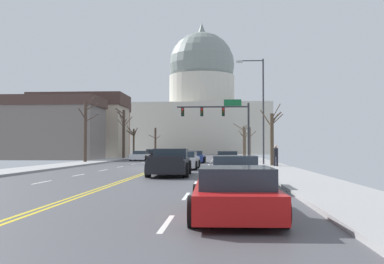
{
  "coord_description": "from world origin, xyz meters",
  "views": [
    {
      "loc": [
        4.65,
        -33.38,
        1.61
      ],
      "look_at": [
        0.87,
        23.59,
        3.54
      ],
      "focal_mm": 41.46,
      "sensor_mm": 36.0,
      "label": 1
    }
  ],
  "objects_px": {
    "sedan_near_05": "(235,194)",
    "pedestrian_00": "(276,155)",
    "sedan_oncoming_01": "(153,154)",
    "signal_gantry": "(222,116)",
    "pickup_truck_near_03": "(170,163)",
    "sedan_oncoming_02": "(183,153)",
    "sedan_oncoming_00": "(140,156)",
    "sedan_near_04": "(235,173)",
    "street_lamp_right": "(260,102)",
    "sedan_near_00": "(195,157)",
    "sedan_near_02": "(185,161)",
    "sedan_near_01": "(227,159)"
  },
  "relations": [
    {
      "from": "pickup_truck_near_03",
      "to": "sedan_near_05",
      "type": "xyz_separation_m",
      "value": [
        3.21,
        -14.83,
        -0.14
      ]
    },
    {
      "from": "sedan_near_05",
      "to": "pickup_truck_near_03",
      "type": "bearing_deg",
      "value": 102.22
    },
    {
      "from": "sedan_near_00",
      "to": "sedan_near_01",
      "type": "bearing_deg",
      "value": -62.21
    },
    {
      "from": "street_lamp_right",
      "to": "sedan_near_01",
      "type": "xyz_separation_m",
      "value": [
        -2.74,
        1.27,
        -4.8
      ]
    },
    {
      "from": "pickup_truck_near_03",
      "to": "sedan_oncoming_00",
      "type": "bearing_deg",
      "value": 103.86
    },
    {
      "from": "pickup_truck_near_03",
      "to": "sedan_oncoming_01",
      "type": "height_order",
      "value": "pickup_truck_near_03"
    },
    {
      "from": "street_lamp_right",
      "to": "sedan_near_00",
      "type": "xyz_separation_m",
      "value": [
        -5.94,
        7.35,
        -4.8
      ]
    },
    {
      "from": "sedan_near_01",
      "to": "sedan_oncoming_01",
      "type": "bearing_deg",
      "value": 113.81
    },
    {
      "from": "sedan_near_05",
      "to": "pedestrian_00",
      "type": "xyz_separation_m",
      "value": [
        3.88,
        24.2,
        0.48
      ]
    },
    {
      "from": "sedan_near_01",
      "to": "sedan_near_00",
      "type": "bearing_deg",
      "value": 117.79
    },
    {
      "from": "sedan_oncoming_00",
      "to": "sedan_oncoming_02",
      "type": "relative_size",
      "value": 1.04
    },
    {
      "from": "street_lamp_right",
      "to": "pickup_truck_near_03",
      "type": "height_order",
      "value": "street_lamp_right"
    },
    {
      "from": "sedan_near_05",
      "to": "sedan_near_00",
      "type": "bearing_deg",
      "value": 94.88
    },
    {
      "from": "sedan_near_02",
      "to": "sedan_oncoming_02",
      "type": "height_order",
      "value": "sedan_near_02"
    },
    {
      "from": "sedan_near_04",
      "to": "sedan_oncoming_01",
      "type": "distance_m",
      "value": 45.97
    },
    {
      "from": "sedan_oncoming_02",
      "to": "sedan_near_02",
      "type": "bearing_deg",
      "value": -84.86
    },
    {
      "from": "pickup_truck_near_03",
      "to": "sedan_oncoming_01",
      "type": "bearing_deg",
      "value": 100.4
    },
    {
      "from": "sedan_near_00",
      "to": "sedan_oncoming_00",
      "type": "xyz_separation_m",
      "value": [
        -7.06,
        7.64,
        -0.03
      ]
    },
    {
      "from": "sedan_near_05",
      "to": "sedan_oncoming_00",
      "type": "bearing_deg",
      "value": 103.29
    },
    {
      "from": "sedan_oncoming_00",
      "to": "sedan_near_01",
      "type": "bearing_deg",
      "value": -53.22
    },
    {
      "from": "pedestrian_00",
      "to": "sedan_near_04",
      "type": "bearing_deg",
      "value": -102.15
    },
    {
      "from": "sedan_near_00",
      "to": "sedan_oncoming_01",
      "type": "bearing_deg",
      "value": 112.34
    },
    {
      "from": "pickup_truck_near_03",
      "to": "sedan_near_01",
      "type": "bearing_deg",
      "value": 76.11
    },
    {
      "from": "sedan_near_00",
      "to": "sedan_near_04",
      "type": "distance_m",
      "value": 27.83
    },
    {
      "from": "signal_gantry",
      "to": "sedan_near_02",
      "type": "bearing_deg",
      "value": -99.77
    },
    {
      "from": "signal_gantry",
      "to": "pickup_truck_near_03",
      "type": "xyz_separation_m",
      "value": [
        -3.02,
        -23.22,
        -4.24
      ]
    },
    {
      "from": "sedan_near_04",
      "to": "sedan_oncoming_01",
      "type": "relative_size",
      "value": 1.1
    },
    {
      "from": "sedan_near_01",
      "to": "sedan_near_04",
      "type": "xyz_separation_m",
      "value": [
        -0.02,
        -21.57,
        0.03
      ]
    },
    {
      "from": "sedan_near_00",
      "to": "sedan_oncoming_00",
      "type": "height_order",
      "value": "sedan_near_00"
    },
    {
      "from": "pickup_truck_near_03",
      "to": "sedan_near_04",
      "type": "distance_m",
      "value": 8.39
    },
    {
      "from": "sedan_near_00",
      "to": "sedan_oncoming_00",
      "type": "relative_size",
      "value": 0.97
    },
    {
      "from": "sedan_oncoming_01",
      "to": "pedestrian_00",
      "type": "relative_size",
      "value": 2.65
    },
    {
      "from": "pickup_truck_near_03",
      "to": "sedan_oncoming_02",
      "type": "bearing_deg",
      "value": 94.09
    },
    {
      "from": "sedan_oncoming_02",
      "to": "sedan_near_04",
      "type": "bearing_deg",
      "value": -83.03
    },
    {
      "from": "sedan_near_05",
      "to": "sedan_oncoming_01",
      "type": "distance_m",
      "value": 52.95
    },
    {
      "from": "street_lamp_right",
      "to": "sedan_near_04",
      "type": "relative_size",
      "value": 1.92
    },
    {
      "from": "signal_gantry",
      "to": "sedan_near_05",
      "type": "distance_m",
      "value": 38.3
    },
    {
      "from": "sedan_oncoming_01",
      "to": "sedan_near_05",
      "type": "bearing_deg",
      "value": -79.08
    },
    {
      "from": "sedan_near_01",
      "to": "sedan_near_02",
      "type": "distance_m",
      "value": 7.42
    },
    {
      "from": "sedan_near_05",
      "to": "sedan_oncoming_02",
      "type": "distance_m",
      "value": 64.27
    },
    {
      "from": "street_lamp_right",
      "to": "sedan_oncoming_02",
      "type": "bearing_deg",
      "value": 104.89
    },
    {
      "from": "signal_gantry",
      "to": "street_lamp_right",
      "type": "distance_m",
      "value": 11.05
    },
    {
      "from": "sedan_near_02",
      "to": "sedan_oncoming_01",
      "type": "relative_size",
      "value": 1.09
    },
    {
      "from": "sedan_near_01",
      "to": "sedan_oncoming_00",
      "type": "xyz_separation_m",
      "value": [
        -10.26,
        13.73,
        -0.03
      ]
    },
    {
      "from": "signal_gantry",
      "to": "pickup_truck_near_03",
      "type": "relative_size",
      "value": 1.42
    },
    {
      "from": "sedan_oncoming_00",
      "to": "pickup_truck_near_03",
      "type": "bearing_deg",
      "value": -76.14
    },
    {
      "from": "signal_gantry",
      "to": "sedan_near_00",
      "type": "height_order",
      "value": "signal_gantry"
    },
    {
      "from": "sedan_oncoming_01",
      "to": "street_lamp_right",
      "type": "bearing_deg",
      "value": -62.07
    },
    {
      "from": "sedan_near_00",
      "to": "sedan_oncoming_02",
      "type": "relative_size",
      "value": 1.0
    },
    {
      "from": "signal_gantry",
      "to": "sedan_oncoming_02",
      "type": "height_order",
      "value": "signal_gantry"
    }
  ]
}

